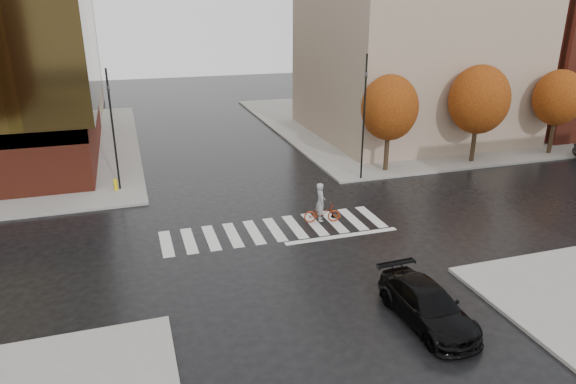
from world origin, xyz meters
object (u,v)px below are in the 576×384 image
at_px(traffic_light_nw, 112,122).
at_px(fire_hydrant, 116,184).
at_px(cyclist, 321,209).
at_px(sedan, 427,305).
at_px(traffic_light_ne, 364,108).

xyz_separation_m(traffic_light_nw, fire_hydrant, (-0.23, -0.23, -3.78)).
bearing_deg(cyclist, traffic_light_nw, 61.69).
bearing_deg(sedan, cyclist, 90.07).
relative_size(sedan, traffic_light_ne, 0.60).
distance_m(traffic_light_ne, fire_hydrant, 16.14).
distance_m(sedan, traffic_light_ne, 16.49).
distance_m(cyclist, traffic_light_nw, 13.64).
relative_size(traffic_light_nw, fire_hydrant, 9.82).
bearing_deg(cyclist, sedan, -166.77).
relative_size(cyclist, fire_hydrant, 2.95).
height_order(traffic_light_nw, fire_hydrant, traffic_light_nw).
bearing_deg(traffic_light_ne, traffic_light_nw, -5.86).
bearing_deg(traffic_light_nw, fire_hydrant, -42.21).
bearing_deg(fire_hydrant, cyclist, -37.92).
xyz_separation_m(traffic_light_nw, traffic_light_ne, (15.16, -2.70, 0.43)).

